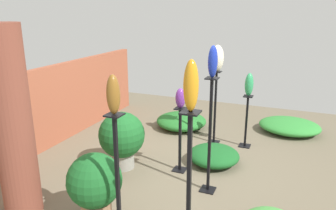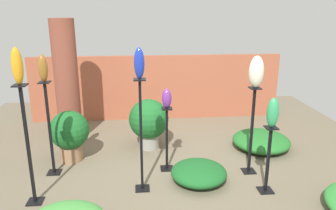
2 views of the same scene
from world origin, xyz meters
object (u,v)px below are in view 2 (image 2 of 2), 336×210
art_vase_bronze (43,68)px  potted_plant_front_right (70,133)px  pedestal_bronze (50,133)px  art_vase_cobalt (139,63)px  pedestal_cobalt (141,141)px  art_vase_violet (167,98)px  brick_pillar (67,82)px  pedestal_amber (29,151)px  pedestal_jade (268,163)px  pedestal_ivory (251,134)px  potted_plant_walkway_edge (149,121)px  art_vase_ivory (256,72)px  art_vase_amber (17,66)px  art_vase_jade (273,113)px  pedestal_violet (167,142)px

art_vase_bronze → potted_plant_front_right: (0.19, 0.43, -1.15)m
pedestal_bronze → art_vase_cobalt: size_ratio=3.59×
pedestal_cobalt → art_vase_bronze: art_vase_bronze is taller
pedestal_cobalt → art_vase_violet: 0.81m
brick_pillar → pedestal_bronze: bearing=-90.5°
pedestal_amber → art_vase_cobalt: size_ratio=3.95×
pedestal_jade → pedestal_bronze: bearing=165.3°
pedestal_amber → art_vase_bronze: bearing=85.6°
brick_pillar → pedestal_ivory: brick_pillar is taller
pedestal_ivory → art_vase_bronze: art_vase_bronze is taller
brick_pillar → potted_plant_walkway_edge: size_ratio=2.52×
pedestal_jade → potted_plant_front_right: (-2.88, 1.24, 0.06)m
art_vase_ivory → potted_plant_front_right: bearing=166.7°
pedestal_jade → art_vase_bronze: bearing=165.3°
brick_pillar → potted_plant_walkway_edge: bearing=-19.8°
art_vase_ivory → pedestal_jade: bearing=-85.0°
pedestal_jade → art_vase_cobalt: (-1.72, 0.21, 1.37)m
art_vase_ivory → art_vase_amber: (-3.09, -0.55, 0.23)m
art_vase_jade → art_vase_violet: art_vase_jade is taller
pedestal_ivory → art_vase_ivory: (0.00, 0.00, 0.96)m
pedestal_jade → potted_plant_walkway_edge: 2.28m
pedestal_cobalt → brick_pillar: bearing=124.3°
potted_plant_walkway_edge → pedestal_bronze: bearing=-150.9°
pedestal_amber → potted_plant_walkway_edge: size_ratio=1.76×
pedestal_cobalt → pedestal_violet: (0.40, 0.57, -0.28)m
pedestal_bronze → art_vase_violet: (1.76, -0.03, 0.49)m
art_vase_cobalt → art_vase_amber: 1.43m
brick_pillar → pedestal_amber: brick_pillar is taller
pedestal_bronze → potted_plant_walkway_edge: (1.51, 0.84, -0.16)m
pedestal_cobalt → pedestal_amber: (-1.42, -0.20, -0.00)m
pedestal_bronze → art_vase_amber: size_ratio=3.25×
pedestal_ivory → art_vase_jade: (0.05, -0.57, 0.53)m
pedestal_amber → art_vase_violet: 2.02m
pedestal_violet → art_vase_amber: (-1.82, -0.76, 1.36)m
pedestal_cobalt → art_vase_ivory: art_vase_ivory is taller
pedestal_cobalt → potted_plant_front_right: 1.57m
brick_pillar → art_vase_ivory: brick_pillar is taller
pedestal_cobalt → pedestal_jade: bearing=-7.0°
art_vase_cobalt → art_vase_violet: art_vase_cobalt is taller
pedestal_cobalt → art_vase_amber: (-1.42, -0.20, 1.08)m
art_vase_cobalt → art_vase_amber: bearing=-172.2°
art_vase_bronze → art_vase_violet: (1.76, -0.03, -0.48)m
art_vase_violet → art_vase_amber: art_vase_amber is taller
pedestal_jade → art_vase_ivory: (-0.05, 0.57, 1.16)m
pedestal_amber → pedestal_bronze: bearing=85.6°
art_vase_ivory → potted_plant_walkway_edge: size_ratio=0.51×
pedestal_violet → art_vase_violet: (-0.00, -0.00, 0.70)m
pedestal_cobalt → pedestal_amber: size_ratio=1.00×
pedestal_violet → pedestal_bronze: bearing=179.0°
pedestal_bronze → pedestal_violet: (1.76, -0.03, -0.21)m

